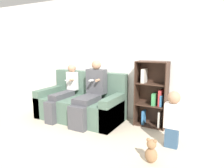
{
  "coord_description": "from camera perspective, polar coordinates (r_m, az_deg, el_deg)",
  "views": [
    {
      "loc": [
        2.05,
        -2.74,
        1.51
      ],
      "look_at": [
        0.31,
        0.59,
        0.79
      ],
      "focal_mm": 32.0,
      "sensor_mm": 36.0,
      "label": 1
    }
  ],
  "objects": [
    {
      "name": "ground_plane",
      "position": [
        3.74,
        -8.64,
        -13.15
      ],
      "size": [
        14.0,
        14.0,
        0.0
      ],
      "primitive_type": "plane",
      "color": "beige"
    },
    {
      "name": "back_wall",
      "position": [
        4.27,
        -1.08,
        7.66
      ],
      "size": [
        10.0,
        0.06,
        2.55
      ],
      "color": "silver",
      "rests_on": "ground_plane"
    },
    {
      "name": "couch",
      "position": [
        4.26,
        -8.82,
        -5.8
      ],
      "size": [
        1.78,
        0.88,
        0.96
      ],
      "color": "#4C6656",
      "rests_on": "ground_plane"
    },
    {
      "name": "adult_seated",
      "position": [
        3.93,
        -6.24,
        -2.25
      ],
      "size": [
        0.41,
        0.83,
        1.23
      ],
      "color": "#47474C",
      "rests_on": "ground_plane"
    },
    {
      "name": "child_seated",
      "position": [
        4.31,
        -13.75,
        -2.21
      ],
      "size": [
        0.25,
        0.86,
        1.12
      ],
      "color": "#47474C",
      "rests_on": "ground_plane"
    },
    {
      "name": "toddler_standing",
      "position": [
        3.14,
        16.98,
        -9.31
      ],
      "size": [
        0.24,
        0.19,
        0.86
      ],
      "color": "#335170",
      "rests_on": "ground_plane"
    },
    {
      "name": "bookshelf",
      "position": [
        3.84,
        11.46,
        -3.1
      ],
      "size": [
        0.58,
        0.3,
        1.24
      ],
      "color": "#3D281E",
      "rests_on": "ground_plane"
    },
    {
      "name": "teddy_bear",
      "position": [
        2.79,
        11.14,
        -18.37
      ],
      "size": [
        0.17,
        0.14,
        0.33
      ],
      "color": "#936B47",
      "rests_on": "ground_plane"
    }
  ]
}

